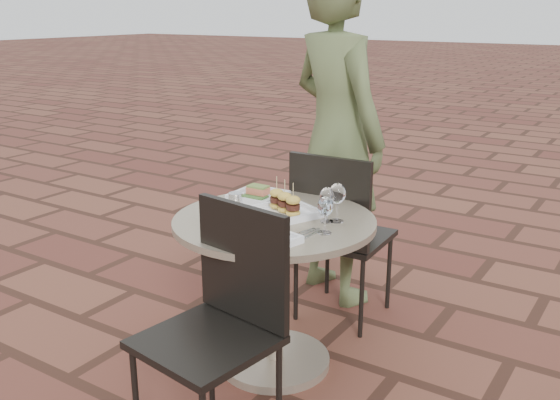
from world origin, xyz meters
The scene contains 13 objects.
ground centered at (0.00, 0.00, 0.00)m, with size 60.00×60.00×0.00m, color brown.
cafe_table centered at (-0.11, 0.21, 0.48)m, with size 0.90×0.90×0.73m.
chair_far centered at (-0.07, 0.74, 0.55)m, with size 0.46×0.46×0.93m.
chair_near centered at (0.02, -0.32, 0.55)m, with size 0.50×0.50×0.93m.
diner centered at (-0.26, 1.07, 0.94)m, with size 0.68×0.45×1.88m, color #4D5A31.
plate_salmon centered at (-0.34, 0.42, 0.75)m, with size 0.23×0.23×0.06m.
plate_sliders centered at (-0.09, 0.27, 0.77)m, with size 0.34×0.34×0.17m.
plate_tuna centered at (0.01, -0.07, 0.75)m, with size 0.30×0.30×0.03m.
wine_glass_right centered at (0.17, 0.16, 0.84)m, with size 0.07×0.07×0.16m.
wine_glass_mid centered at (0.11, 0.29, 0.84)m, with size 0.07×0.07×0.16m.
wine_glass_far centered at (0.14, 0.32, 0.85)m, with size 0.07×0.07×0.17m.
steel_ramekin centered at (-0.39, 0.29, 0.76)m, with size 0.07×0.07×0.05m, color silver.
cutlery_set centered at (0.11, 0.09, 0.73)m, with size 0.09×0.21×0.00m, color silver, non-canonical shape.
Camera 1 is at (1.33, -1.97, 1.62)m, focal length 40.00 mm.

